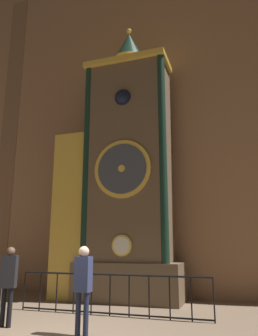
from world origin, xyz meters
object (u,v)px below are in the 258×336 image
visitor_near (9,278)px  visitor_far (83,280)px  stanchion_post (1,297)px  clock_tower (119,177)px

visitor_near → visitor_far: bearing=-23.4°
visitor_near → stanchion_post: size_ratio=1.78×
clock_tower → visitor_near: clock_tower is taller
visitor_near → stanchion_post: (-1.60, 1.80, -0.74)m
visitor_far → stanchion_post: (-3.59, 1.94, -0.77)m
visitor_near → visitor_far: visitor_far is taller
clock_tower → stanchion_post: (-2.77, -2.40, -3.90)m
visitor_near → visitor_far: (1.99, -0.13, 0.02)m
visitor_far → stanchion_post: size_ratio=1.80×
visitor_far → stanchion_post: 4.15m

